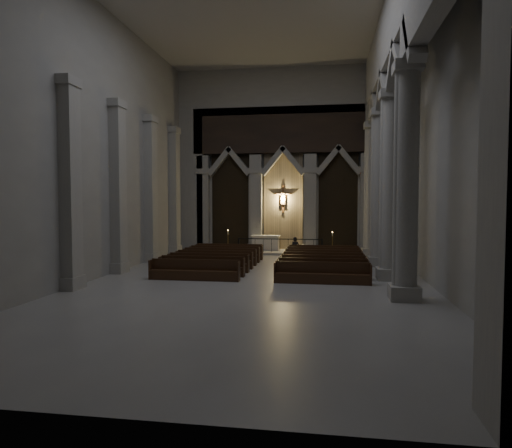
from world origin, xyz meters
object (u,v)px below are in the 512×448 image
at_px(candle_stand_left, 228,248).
at_px(candle_stand_right, 332,250).
at_px(pews, 268,263).
at_px(altar, 266,243).
at_px(worshipper, 295,248).
at_px(altar_rail, 280,244).

relative_size(candle_stand_left, candle_stand_right, 1.05).
distance_m(candle_stand_left, pews, 6.24).
bearing_deg(pews, altar, 98.27).
xyz_separation_m(candle_stand_right, worshipper, (-2.13, -1.97, 0.24)).
distance_m(candle_stand_right, pews, 6.59).
bearing_deg(pews, candle_stand_right, 60.67).
xyz_separation_m(candle_stand_left, worshipper, (4.27, -1.59, 0.22)).
bearing_deg(altar_rail, candle_stand_left, -168.96).
bearing_deg(candle_stand_right, pews, -119.33).
height_order(altar_rail, candle_stand_right, candle_stand_right).
xyz_separation_m(candle_stand_left, candle_stand_right, (6.39, 0.37, -0.02)).
xyz_separation_m(altar, pews, (1.07, -7.34, -0.35)).
height_order(altar_rail, candle_stand_left, candle_stand_left).
xyz_separation_m(pews, worshipper, (1.10, 3.78, 0.36)).
bearing_deg(candle_stand_right, altar, 159.69).
relative_size(candle_stand_left, worshipper, 1.20).
relative_size(altar_rail, candle_stand_left, 3.38).
relative_size(altar, altar_rail, 0.36).
distance_m(altar_rail, pews, 6.01).
height_order(candle_stand_left, candle_stand_right, candle_stand_left).
xyz_separation_m(candle_stand_left, pews, (3.16, -5.38, -0.14)).
relative_size(altar_rail, candle_stand_right, 3.54).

